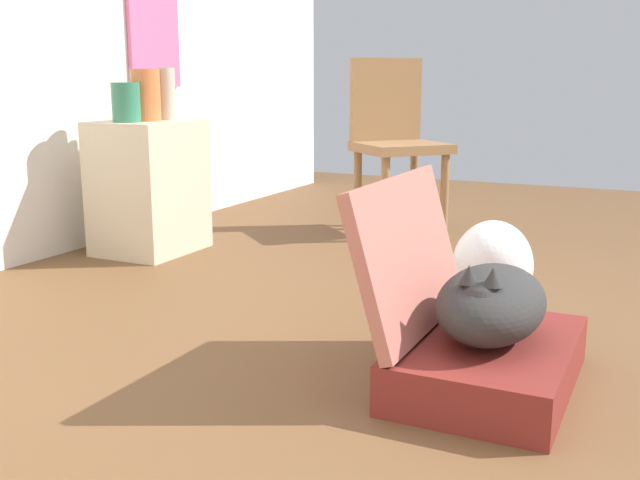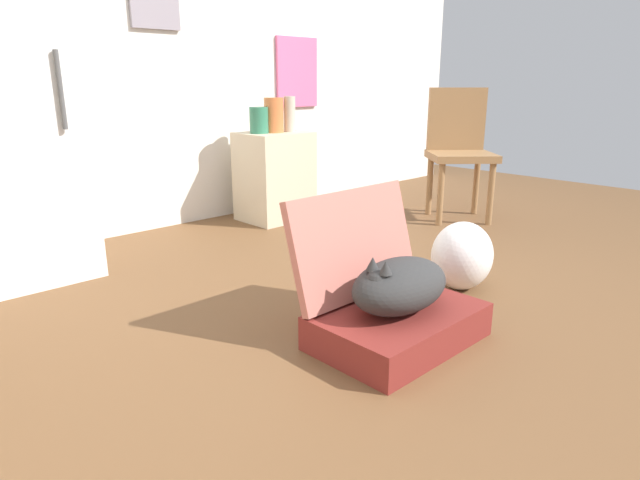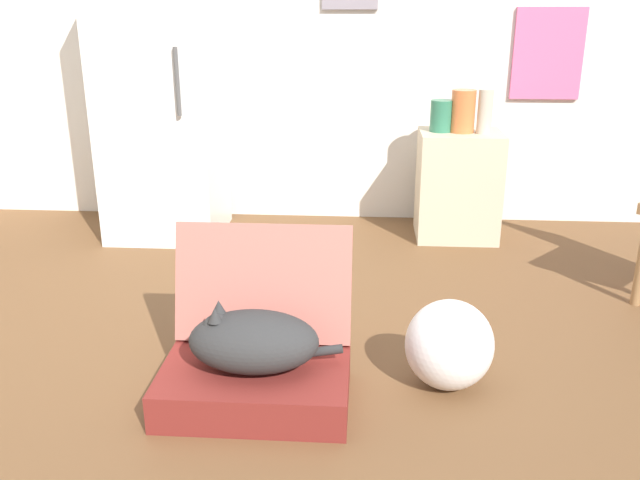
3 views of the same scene
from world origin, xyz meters
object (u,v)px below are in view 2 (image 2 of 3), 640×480
Objects in this scene: cat at (398,285)px; chair at (459,148)px; vase_short at (290,114)px; side_table at (275,177)px; vase_round at (274,115)px; vase_tall at (259,120)px; plastic_bag_white at (462,256)px; suitcase_base at (397,326)px.

cat is 0.56× the size of chair.
cat is at bearing -119.54° from vase_short.
vase_round is (0.00, -0.01, 0.43)m from side_table.
vase_round is 1.34m from chair.
vase_tall is (-0.12, 0.01, 0.40)m from side_table.
vase_tall is at bearing 86.16° from plastic_bag_white.
side_table is at bearing 90.00° from vase_round.
chair reaches higher than suitcase_base.
cat is at bearing 176.66° from suitcase_base.
suitcase_base is 2.18m from vase_short.
plastic_bag_white is 1.79m from vase_short.
side_table reaches higher than plastic_bag_white.
chair reaches higher than plastic_bag_white.
suitcase_base is at bearing -167.72° from plastic_bag_white.
vase_tall is (0.79, 1.86, 0.48)m from cat.
vase_tall is 0.75× the size of vase_round.
vase_short is at bearing 60.46° from cat.
side_table is 0.42m from vase_tall.
plastic_bag_white is (0.67, 0.15, 0.10)m from suitcase_base.
vase_tall is 1.44m from chair.
vase_round is at bearing 164.02° from vase_short.
suitcase_base is 0.17m from cat.
side_table is 0.67× the size of chair.
cat is at bearing -111.34° from chair.
vase_round reaches higher than plastic_bag_white.
side_table is at bearing -179.56° from chair.
chair is at bearing 27.03° from cat.
vase_short is at bearing -20.00° from side_table.
vase_tall reaches higher than side_table.
chair is at bearing 27.10° from suitcase_base.
plastic_bag_white is 1.39× the size of vase_round.
cat is 2.13× the size of vase_short.
plastic_bag_white is 1.80m from vase_tall.
vase_short is 0.26× the size of chair.
vase_tall is at bearing 67.08° from suitcase_base.
vase_round is (-0.12, 0.03, -0.00)m from vase_short.
side_table is (0.90, 1.85, 0.25)m from suitcase_base.
vase_round is (0.90, 1.84, 0.68)m from suitcase_base.
suitcase_base is 2.16m from vase_round.
side_table is at bearing 63.99° from suitcase_base.
vase_short is at bearing -15.98° from vase_round.
chair is (1.23, 0.83, 0.34)m from plastic_bag_white.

